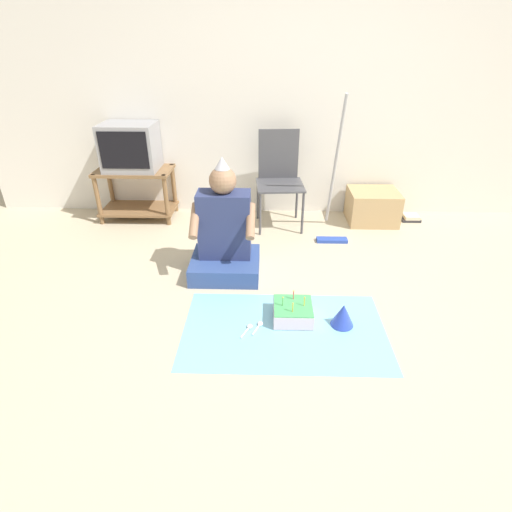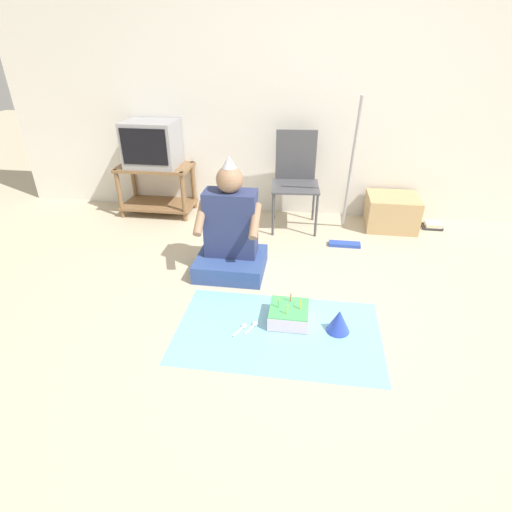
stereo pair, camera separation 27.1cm
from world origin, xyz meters
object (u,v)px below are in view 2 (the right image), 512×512
(folding_chair, at_px, (295,175))
(cardboard_box_stack, at_px, (391,212))
(birthday_cake, at_px, (289,314))
(party_hat_blue, at_px, (339,321))
(book_pile, at_px, (432,225))
(person_seated, at_px, (231,235))
(dust_mop, at_px, (348,201))
(tv, at_px, (152,144))

(folding_chair, distance_m, cardboard_box_stack, 1.01)
(birthday_cake, bearing_deg, party_hat_blue, -10.57)
(book_pile, distance_m, birthday_cake, 2.12)
(cardboard_box_stack, relative_size, person_seated, 0.52)
(person_seated, height_order, party_hat_blue, person_seated)
(cardboard_box_stack, xyz_separation_m, party_hat_blue, (-0.56, -1.71, -0.08))
(dust_mop, bearing_deg, cardboard_box_stack, 38.22)
(folding_chair, xyz_separation_m, party_hat_blue, (0.39, -1.66, -0.42))
(party_hat_blue, bearing_deg, cardboard_box_stack, 71.78)
(tv, bearing_deg, birthday_cake, -48.21)
(birthday_cake, height_order, party_hat_blue, birthday_cake)
(dust_mop, distance_m, book_pile, 1.02)
(book_pile, xyz_separation_m, birthday_cake, (-1.30, -1.68, 0.03))
(birthday_cake, relative_size, party_hat_blue, 1.67)
(dust_mop, distance_m, birthday_cake, 1.39)
(birthday_cake, bearing_deg, person_seated, 129.81)
(cardboard_box_stack, xyz_separation_m, person_seated, (-1.39, -1.04, 0.15))
(tv, xyz_separation_m, folding_chair, (1.44, -0.09, -0.22))
(cardboard_box_stack, relative_size, birthday_cake, 1.85)
(folding_chair, height_order, book_pile, folding_chair)
(dust_mop, distance_m, person_seated, 1.15)
(tv, distance_m, person_seated, 1.53)
(dust_mop, xyz_separation_m, birthday_cake, (-0.42, -1.29, -0.33))
(person_seated, relative_size, party_hat_blue, 5.98)
(cardboard_box_stack, distance_m, dust_mop, 0.63)
(dust_mop, relative_size, party_hat_blue, 8.31)
(party_hat_blue, bearing_deg, book_pile, 60.60)
(dust_mop, height_order, book_pile, dust_mop)
(person_seated, bearing_deg, book_pile, 30.75)
(party_hat_blue, bearing_deg, folding_chair, 103.17)
(party_hat_blue, bearing_deg, tv, 136.29)
(cardboard_box_stack, height_order, book_pile, cardboard_box_stack)
(tv, distance_m, dust_mop, 2.00)
(birthday_cake, bearing_deg, folding_chair, 92.46)
(person_seated, distance_m, party_hat_blue, 1.08)
(birthday_cake, bearing_deg, cardboard_box_stack, 61.87)
(party_hat_blue, bearing_deg, dust_mop, 85.61)
(person_seated, bearing_deg, tv, 132.85)
(tv, bearing_deg, party_hat_blue, -43.71)
(cardboard_box_stack, distance_m, book_pile, 0.44)
(cardboard_box_stack, xyz_separation_m, dust_mop, (-0.46, -0.36, 0.22))
(cardboard_box_stack, height_order, person_seated, person_seated)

